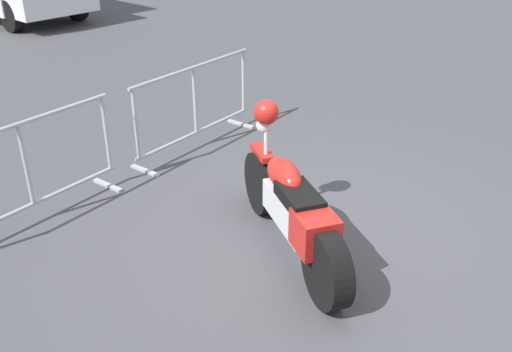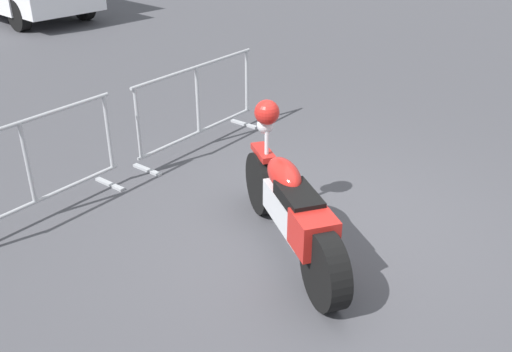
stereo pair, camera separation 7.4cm
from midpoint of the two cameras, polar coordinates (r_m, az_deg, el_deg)
name	(u,v)px [view 2 (the right image)]	position (r m, az deg, el deg)	size (l,w,h in m)	color
ground_plane	(327,231)	(5.68, 7.53, -5.45)	(120.00, 120.00, 0.00)	#424247
motorcycle	(291,206)	(5.11, 3.89, -3.06)	(1.34, 1.94, 1.24)	black
crowd_barrier_near	(29,171)	(5.96, -21.43, 0.51)	(2.07, 0.49, 1.07)	#9EA0A5
crowd_barrier_far	(198,106)	(7.24, -5.55, 6.99)	(2.07, 0.49, 1.07)	#9EA0A5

